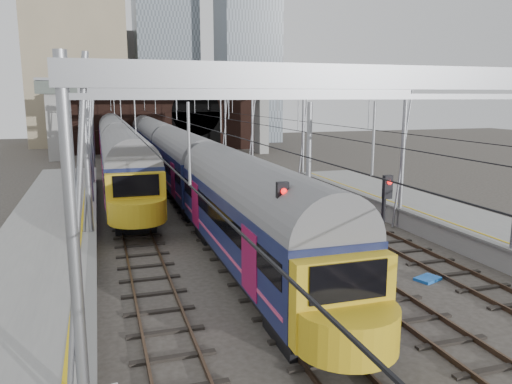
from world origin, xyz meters
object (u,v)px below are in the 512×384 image
object	(u,v)px
train_second	(113,137)
signal_near_left	(280,243)
signal_near_centre	(384,221)
train_main	(168,152)

from	to	relation	value
train_second	signal_near_left	world-z (taller)	train_second
signal_near_centre	train_main	bearing A→B (deg)	96.39
train_main	signal_near_centre	xyz separation A→B (m)	(3.82, -28.12, 0.38)
signal_near_left	train_second	bearing A→B (deg)	95.91
train_main	signal_near_centre	size ratio (longest dim) A/B	14.43
train_second	signal_near_centre	world-z (taller)	train_second
signal_near_centre	signal_near_left	bearing A→B (deg)	-157.83
train_main	train_second	distance (m)	17.41
train_second	signal_near_centre	xyz separation A→B (m)	(7.82, -45.07, 0.25)
train_second	signal_near_left	distance (m)	47.20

